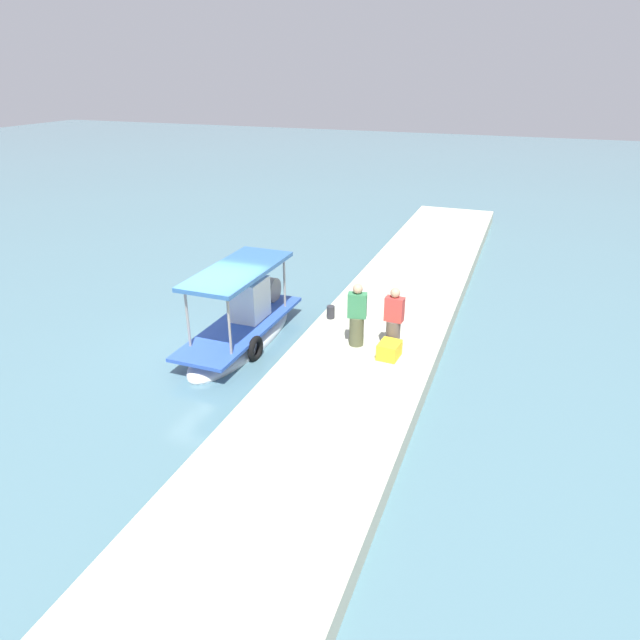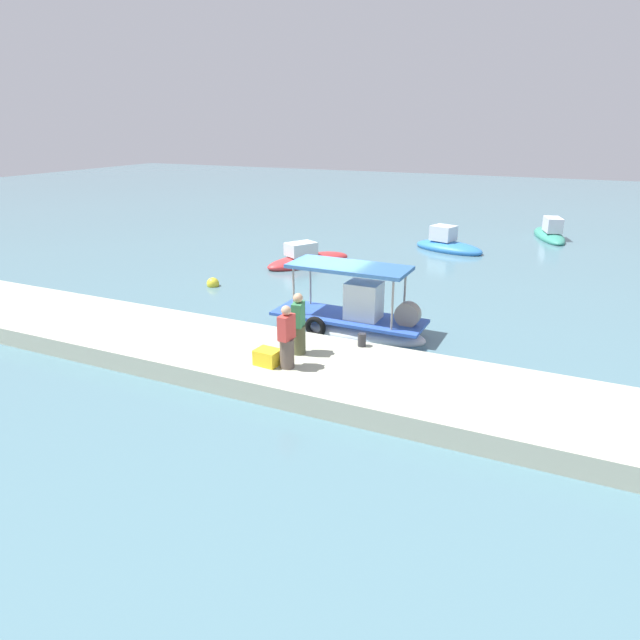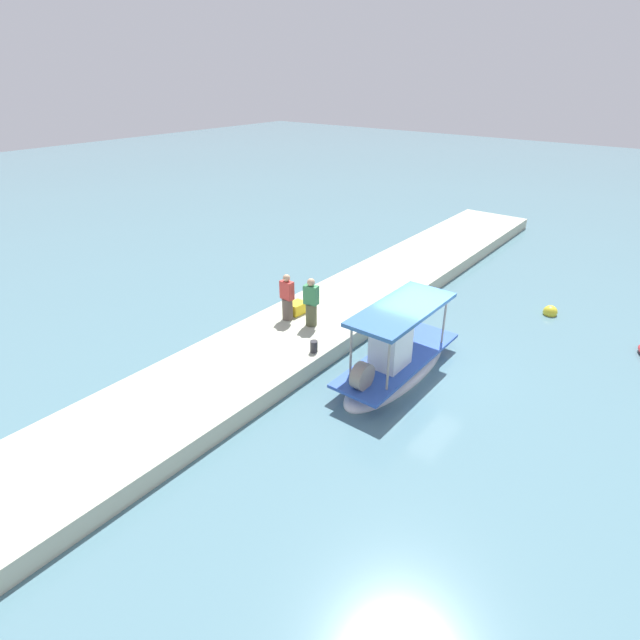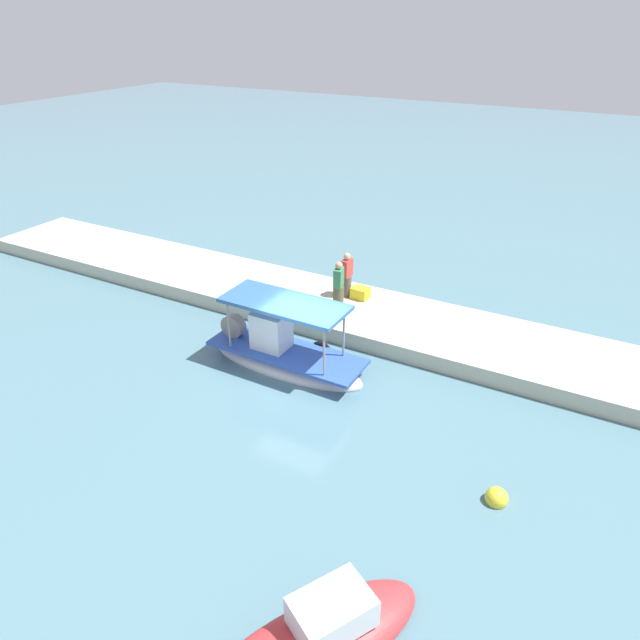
# 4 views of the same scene
# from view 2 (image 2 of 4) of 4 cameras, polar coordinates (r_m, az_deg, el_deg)

# --- Properties ---
(ground_plane) EXTENTS (120.00, 120.00, 0.00)m
(ground_plane) POSITION_cam_2_polar(r_m,az_deg,el_deg) (19.44, 1.19, -0.39)
(ground_plane) COLOR slate
(dock_quay) EXTENTS (36.00, 3.77, 0.56)m
(dock_quay) POSITION_cam_2_polar(r_m,az_deg,el_deg) (15.79, -5.09, -4.29)
(dock_quay) COLOR #B8BBA3
(dock_quay) RESTS_ON ground_plane
(main_fishing_boat) EXTENTS (5.39, 1.80, 2.65)m
(main_fishing_boat) POSITION_cam_2_polar(r_m,az_deg,el_deg) (18.57, 3.20, -0.04)
(main_fishing_boat) COLOR silver
(main_fishing_boat) RESTS_ON ground_plane
(fisherman_near_bollard) EXTENTS (0.41, 0.50, 1.72)m
(fisherman_near_bollard) POSITION_cam_2_polar(r_m,az_deg,el_deg) (14.43, -3.44, -2.05)
(fisherman_near_bollard) COLOR brown
(fisherman_near_bollard) RESTS_ON dock_quay
(fisherman_by_crate) EXTENTS (0.46, 0.54, 1.76)m
(fisherman_by_crate) POSITION_cam_2_polar(r_m,az_deg,el_deg) (15.29, -2.24, -0.68)
(fisherman_by_crate) COLOR #505438
(fisherman_by_crate) RESTS_ON dock_quay
(mooring_bollard) EXTENTS (0.24, 0.24, 0.39)m
(mooring_bollard) POSITION_cam_2_polar(r_m,az_deg,el_deg) (16.03, 4.32, -2.04)
(mooring_bollard) COLOR #2D2D33
(mooring_bollard) RESTS_ON dock_quay
(cargo_crate) EXTENTS (0.68, 0.56, 0.42)m
(cargo_crate) POSITION_cam_2_polar(r_m,az_deg,el_deg) (14.86, -5.41, -3.81)
(cargo_crate) COLOR yellow
(cargo_crate) RESTS_ON dock_quay
(marker_buoy) EXTENTS (0.54, 0.54, 0.54)m
(marker_buoy) POSITION_cam_2_polar(r_m,az_deg,el_deg) (24.34, -10.95, 3.69)
(marker_buoy) COLOR yellow
(marker_buoy) RESTS_ON ground_plane
(moored_boat_near) EXTENTS (4.32, 2.87, 1.57)m
(moored_boat_near) POSITION_cam_2_polar(r_m,az_deg,el_deg) (31.50, 13.01, 7.45)
(moored_boat_near) COLOR #3078C9
(moored_boat_near) RESTS_ON ground_plane
(moored_boat_mid) EXTENTS (2.78, 5.20, 1.56)m
(moored_boat_mid) POSITION_cam_2_polar(r_m,az_deg,el_deg) (36.79, 22.54, 8.16)
(moored_boat_mid) COLOR teal
(moored_boat_mid) RESTS_ON ground_plane
(moored_boat_far) EXTENTS (3.73, 4.85, 1.40)m
(moored_boat_far) POSITION_cam_2_polar(r_m,az_deg,el_deg) (27.59, -1.25, 6.19)
(moored_boat_far) COLOR red
(moored_boat_far) RESTS_ON ground_plane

